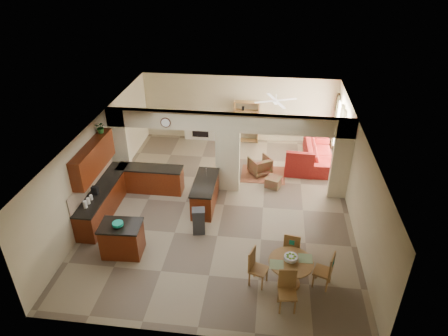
# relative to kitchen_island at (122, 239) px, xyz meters

# --- Properties ---
(floor) EXTENTS (10.00, 10.00, 0.00)m
(floor) POSITION_rel_kitchen_island_xyz_m (2.48, 2.61, -0.48)
(floor) COLOR #84755B
(floor) RESTS_ON ground
(ceiling) EXTENTS (10.00, 10.00, 0.00)m
(ceiling) POSITION_rel_kitchen_island_xyz_m (2.48, 2.61, 2.32)
(ceiling) COLOR white
(ceiling) RESTS_ON wall_back
(wall_back) EXTENTS (8.00, 0.00, 8.00)m
(wall_back) POSITION_rel_kitchen_island_xyz_m (2.48, 7.61, 0.92)
(wall_back) COLOR #C7B991
(wall_back) RESTS_ON floor
(wall_front) EXTENTS (8.00, 0.00, 8.00)m
(wall_front) POSITION_rel_kitchen_island_xyz_m (2.48, -2.39, 0.92)
(wall_front) COLOR #C7B991
(wall_front) RESTS_ON floor
(wall_left) EXTENTS (0.00, 10.00, 10.00)m
(wall_left) POSITION_rel_kitchen_island_xyz_m (-1.52, 2.61, 0.92)
(wall_left) COLOR #C7B991
(wall_left) RESTS_ON floor
(wall_right) EXTENTS (0.00, 10.00, 10.00)m
(wall_right) POSITION_rel_kitchen_island_xyz_m (6.48, 2.61, 0.92)
(wall_right) COLOR #C7B991
(wall_right) RESTS_ON floor
(partition_left_pier) EXTENTS (0.60, 0.25, 2.80)m
(partition_left_pier) POSITION_rel_kitchen_island_xyz_m (-1.22, 3.61, 0.92)
(partition_left_pier) COLOR #C7B991
(partition_left_pier) RESTS_ON floor
(partition_center_pier) EXTENTS (0.80, 0.25, 2.20)m
(partition_center_pier) POSITION_rel_kitchen_island_xyz_m (2.48, 3.61, 0.62)
(partition_center_pier) COLOR #C7B991
(partition_center_pier) RESTS_ON floor
(partition_right_pier) EXTENTS (0.60, 0.25, 2.80)m
(partition_right_pier) POSITION_rel_kitchen_island_xyz_m (6.18, 3.61, 0.92)
(partition_right_pier) COLOR #C7B991
(partition_right_pier) RESTS_ON floor
(partition_header) EXTENTS (8.00, 0.25, 0.60)m
(partition_header) POSITION_rel_kitchen_island_xyz_m (2.48, 3.61, 2.02)
(partition_header) COLOR #C7B991
(partition_header) RESTS_ON partition_center_pier
(kitchen_counter) EXTENTS (2.52, 3.29, 1.48)m
(kitchen_counter) POSITION_rel_kitchen_island_xyz_m (-0.78, 2.36, -0.02)
(kitchen_counter) COLOR #471208
(kitchen_counter) RESTS_ON floor
(upper_cabinets) EXTENTS (0.35, 2.40, 0.90)m
(upper_cabinets) POSITION_rel_kitchen_island_xyz_m (-1.34, 1.81, 1.44)
(upper_cabinets) COLOR #471208
(upper_cabinets) RESTS_ON wall_left
(peninsula) EXTENTS (0.70, 1.85, 0.91)m
(peninsula) POSITION_rel_kitchen_island_xyz_m (1.88, 2.50, -0.02)
(peninsula) COLOR #471208
(peninsula) RESTS_ON floor
(wall_clock) EXTENTS (0.34, 0.03, 0.34)m
(wall_clock) POSITION_rel_kitchen_island_xyz_m (0.48, 3.46, 1.97)
(wall_clock) COLOR #502A1A
(wall_clock) RESTS_ON partition_header
(rug) EXTENTS (1.60, 1.30, 0.01)m
(rug) POSITION_rel_kitchen_island_xyz_m (3.68, 4.71, -0.48)
(rug) COLOR brown
(rug) RESTS_ON floor
(fireplace) EXTENTS (1.60, 0.35, 1.20)m
(fireplace) POSITION_rel_kitchen_island_xyz_m (0.88, 7.44, 0.13)
(fireplace) COLOR beige
(fireplace) RESTS_ON floor
(shelving_unit) EXTENTS (1.00, 0.32, 1.80)m
(shelving_unit) POSITION_rel_kitchen_island_xyz_m (2.83, 7.43, 0.42)
(shelving_unit) COLOR olive
(shelving_unit) RESTS_ON floor
(window_a) EXTENTS (0.02, 0.90, 1.90)m
(window_a) POSITION_rel_kitchen_island_xyz_m (6.45, 4.91, 0.72)
(window_a) COLOR white
(window_a) RESTS_ON wall_right
(window_b) EXTENTS (0.02, 0.90, 1.90)m
(window_b) POSITION_rel_kitchen_island_xyz_m (6.45, 6.61, 0.72)
(window_b) COLOR white
(window_b) RESTS_ON wall_right
(glazed_door) EXTENTS (0.02, 0.70, 2.10)m
(glazed_door) POSITION_rel_kitchen_island_xyz_m (6.45, 5.76, 0.57)
(glazed_door) COLOR white
(glazed_door) RESTS_ON wall_right
(drape_a_left) EXTENTS (0.10, 0.28, 2.30)m
(drape_a_left) POSITION_rel_kitchen_island_xyz_m (6.41, 4.31, 0.72)
(drape_a_left) COLOR #3A1E17
(drape_a_left) RESTS_ON wall_right
(drape_a_right) EXTENTS (0.10, 0.28, 2.30)m
(drape_a_right) POSITION_rel_kitchen_island_xyz_m (6.41, 5.51, 0.72)
(drape_a_right) COLOR #3A1E17
(drape_a_right) RESTS_ON wall_right
(drape_b_left) EXTENTS (0.10, 0.28, 2.30)m
(drape_b_left) POSITION_rel_kitchen_island_xyz_m (6.41, 6.01, 0.72)
(drape_b_left) COLOR #3A1E17
(drape_b_left) RESTS_ON wall_right
(drape_b_right) EXTENTS (0.10, 0.28, 2.30)m
(drape_b_right) POSITION_rel_kitchen_island_xyz_m (6.41, 7.21, 0.72)
(drape_b_right) COLOR #3A1E17
(drape_b_right) RESTS_ON wall_right
(ceiling_fan) EXTENTS (1.00, 1.00, 0.10)m
(ceiling_fan) POSITION_rel_kitchen_island_xyz_m (3.98, 5.61, 2.08)
(ceiling_fan) COLOR white
(ceiling_fan) RESTS_ON ceiling
(kitchen_island) EXTENTS (1.14, 0.85, 0.96)m
(kitchen_island) POSITION_rel_kitchen_island_xyz_m (0.00, 0.00, 0.00)
(kitchen_island) COLOR #471208
(kitchen_island) RESTS_ON floor
(teal_bowl) EXTENTS (0.29, 0.29, 0.14)m
(teal_bowl) POSITION_rel_kitchen_island_xyz_m (-0.02, -0.08, 0.54)
(teal_bowl) COLOR #159579
(teal_bowl) RESTS_ON kitchen_island
(trash_can) EXTENTS (0.41, 0.36, 0.75)m
(trash_can) POSITION_rel_kitchen_island_xyz_m (1.91, 1.12, -0.10)
(trash_can) COLOR #2E2F31
(trash_can) RESTS_ON floor
(dining_table) EXTENTS (1.11, 1.11, 0.75)m
(dining_table) POSITION_rel_kitchen_island_xyz_m (4.52, -0.62, 0.02)
(dining_table) COLOR olive
(dining_table) RESTS_ON floor
(fruit_bowl) EXTENTS (0.33, 0.33, 0.18)m
(fruit_bowl) POSITION_rel_kitchen_island_xyz_m (4.51, -0.61, 0.36)
(fruit_bowl) COLOR #5EA122
(fruit_bowl) RESTS_ON dining_table
(sofa) EXTENTS (2.66, 1.09, 0.77)m
(sofa) POSITION_rel_kitchen_island_xyz_m (5.78, 5.89, -0.10)
(sofa) COLOR maroon
(sofa) RESTS_ON floor
(chaise) EXTENTS (1.05, 0.88, 0.40)m
(chaise) POSITION_rel_kitchen_island_xyz_m (4.96, 5.00, -0.28)
(chaise) COLOR maroon
(chaise) RESTS_ON floor
(armchair) EXTENTS (0.98, 0.98, 0.65)m
(armchair) POSITION_rel_kitchen_island_xyz_m (3.54, 4.80, -0.15)
(armchair) COLOR maroon
(armchair) RESTS_ON floor
(ottoman) EXTENTS (0.62, 0.62, 0.36)m
(ottoman) POSITION_rel_kitchen_island_xyz_m (4.06, 3.95, -0.30)
(ottoman) COLOR maroon
(ottoman) RESTS_ON floor
(plant) EXTENTS (0.34, 0.29, 0.37)m
(plant) POSITION_rel_kitchen_island_xyz_m (-1.34, 2.63, 2.08)
(plant) COLOR #154E18
(plant) RESTS_ON upper_cabinets
(chair_north) EXTENTS (0.49, 0.49, 1.02)m
(chair_north) POSITION_rel_kitchen_island_xyz_m (4.57, 0.13, 0.07)
(chair_north) COLOR olive
(chair_north) RESTS_ON floor
(chair_east) EXTENTS (0.54, 0.54, 1.02)m
(chair_east) POSITION_rel_kitchen_island_xyz_m (5.40, -0.58, 0.07)
(chair_east) COLOR olive
(chair_east) RESTS_ON floor
(chair_south) EXTENTS (0.46, 0.46, 1.02)m
(chair_south) POSITION_rel_kitchen_island_xyz_m (4.43, -1.30, 0.07)
(chair_south) COLOR olive
(chair_south) RESTS_ON floor
(chair_west) EXTENTS (0.53, 0.53, 1.02)m
(chair_west) POSITION_rel_kitchen_island_xyz_m (3.67, -0.66, 0.07)
(chair_west) COLOR olive
(chair_west) RESTS_ON floor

